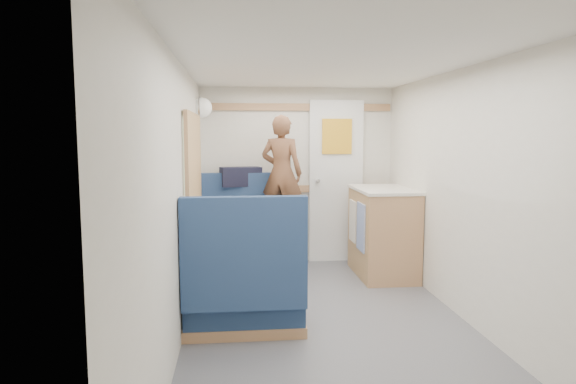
{
  "coord_description": "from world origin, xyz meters",
  "views": [
    {
      "loc": [
        -0.71,
        -3.59,
        1.48
      ],
      "look_at": [
        -0.24,
        0.9,
        0.97
      ],
      "focal_mm": 32.0,
      "sensor_mm": 36.0,
      "label": 1
    }
  ],
  "objects": [
    {
      "name": "tumbler_left",
      "position": [
        -0.87,
        0.77,
        0.77
      ],
      "size": [
        0.06,
        0.06,
        0.1
      ],
      "primitive_type": "cylinder",
      "color": "white",
      "rests_on": "dinette_table"
    },
    {
      "name": "floor",
      "position": [
        0.0,
        0.0,
        0.0
      ],
      "size": [
        4.5,
        4.5,
        0.0
      ],
      "primitive_type": "plane",
      "color": "#515156",
      "rests_on": "ground"
    },
    {
      "name": "bench_near",
      "position": [
        -0.65,
        0.14,
        0.3
      ],
      "size": [
        0.9,
        0.59,
        1.05
      ],
      "color": "#182A4D",
      "rests_on": "floor"
    },
    {
      "name": "cheese_block",
      "position": [
        -0.5,
        0.73,
        0.76
      ],
      "size": [
        0.11,
        0.07,
        0.04
      ],
      "primitive_type": "cube",
      "rotation": [
        0.0,
        0.0,
        -0.03
      ],
      "color": "#F0E08A",
      "rests_on": "tray"
    },
    {
      "name": "wall_right",
      "position": [
        1.1,
        0.0,
        1.0
      ],
      "size": [
        0.02,
        4.5,
        2.0
      ],
      "primitive_type": "cube",
      "color": "silver",
      "rests_on": "floor"
    },
    {
      "name": "pepper_grinder",
      "position": [
        -0.59,
        0.9,
        0.77
      ],
      "size": [
        0.03,
        0.03,
        0.09
      ],
      "primitive_type": "cylinder",
      "color": "black",
      "rests_on": "dinette_table"
    },
    {
      "name": "dinette_table",
      "position": [
        -0.65,
        1.0,
        0.57
      ],
      "size": [
        0.62,
        0.92,
        0.72
      ],
      "color": "white",
      "rests_on": "floor"
    },
    {
      "name": "ledge",
      "position": [
        -0.65,
        2.12,
        0.88
      ],
      "size": [
        0.9,
        0.14,
        0.04
      ],
      "primitive_type": "cube",
      "color": "#AC824E",
      "rests_on": "bench_far"
    },
    {
      "name": "side_window",
      "position": [
        -1.08,
        1.0,
        1.25
      ],
      "size": [
        0.04,
        1.3,
        0.72
      ],
      "primitive_type": "cube",
      "color": "#B6BC9F",
      "rests_on": "wall_left"
    },
    {
      "name": "ceiling",
      "position": [
        0.0,
        0.0,
        2.0
      ],
      "size": [
        4.5,
        4.5,
        0.0
      ],
      "primitive_type": "plane",
      "rotation": [
        3.14,
        0.0,
        0.0
      ],
      "color": "silver",
      "rests_on": "wall_back"
    },
    {
      "name": "dome_light",
      "position": [
        -1.04,
        1.85,
        1.75
      ],
      "size": [
        0.2,
        0.2,
        0.2
      ],
      "primitive_type": "sphere",
      "color": "white",
      "rests_on": "wall_left"
    },
    {
      "name": "duffel_bag",
      "position": [
        -0.65,
        2.12,
        1.01
      ],
      "size": [
        0.48,
        0.3,
        0.21
      ],
      "primitive_type": "cube",
      "rotation": [
        0.0,
        0.0,
        0.22
      ],
      "color": "black",
      "rests_on": "ledge"
    },
    {
      "name": "wall_left",
      "position": [
        -1.1,
        0.0,
        1.0
      ],
      "size": [
        0.02,
        4.5,
        2.0
      ],
      "primitive_type": "cube",
      "color": "silver",
      "rests_on": "floor"
    },
    {
      "name": "rear_door",
      "position": [
        0.45,
        2.22,
        0.97
      ],
      "size": [
        0.62,
        0.12,
        1.86
      ],
      "color": "white",
      "rests_on": "wall_back"
    },
    {
      "name": "person",
      "position": [
        -0.22,
        1.84,
        1.06
      ],
      "size": [
        0.53,
        0.44,
        1.23
      ],
      "primitive_type": "imported",
      "rotation": [
        0.0,
        0.0,
        2.74
      ],
      "color": "brown",
      "rests_on": "bench_far"
    },
    {
      "name": "wall_back",
      "position": [
        0.0,
        2.25,
        1.0
      ],
      "size": [
        2.2,
        0.02,
        2.0
      ],
      "primitive_type": "cube",
      "color": "silver",
      "rests_on": "floor"
    },
    {
      "name": "orange_fruit",
      "position": [
        -0.59,
        0.76,
        0.77
      ],
      "size": [
        0.07,
        0.07,
        0.07
      ],
      "primitive_type": "sphere",
      "color": "orange",
      "rests_on": "tray"
    },
    {
      "name": "bench_far",
      "position": [
        -0.65,
        1.86,
        0.3
      ],
      "size": [
        0.9,
        0.59,
        1.05
      ],
      "color": "#182A4D",
      "rests_on": "floor"
    },
    {
      "name": "beer_glass",
      "position": [
        -0.5,
        1.11,
        0.77
      ],
      "size": [
        0.07,
        0.07,
        0.11
      ],
      "primitive_type": "cylinder",
      "color": "#905614",
      "rests_on": "dinette_table"
    },
    {
      "name": "oak_trim_low",
      "position": [
        0.0,
        2.23,
        0.85
      ],
      "size": [
        2.15,
        0.02,
        0.08
      ],
      "primitive_type": "cube",
      "color": "#AC824E",
      "rests_on": "wall_back"
    },
    {
      "name": "tray",
      "position": [
        -0.53,
        0.65,
        0.73
      ],
      "size": [
        0.37,
        0.43,
        0.02
      ],
      "primitive_type": "cube",
      "rotation": [
        0.0,
        0.0,
        0.28
      ],
      "color": "silver",
      "rests_on": "dinette_table"
    },
    {
      "name": "salt_grinder",
      "position": [
        -0.67,
        0.96,
        0.76
      ],
      "size": [
        0.04,
        0.04,
        0.09
      ],
      "primitive_type": "cylinder",
      "color": "white",
      "rests_on": "dinette_table"
    },
    {
      "name": "bread_loaf",
      "position": [
        -0.43,
        1.36,
        0.77
      ],
      "size": [
        0.14,
        0.25,
        0.11
      ],
      "primitive_type": "cube",
      "rotation": [
        0.0,
        0.0,
        -0.01
      ],
      "color": "olive",
      "rests_on": "dinette_table"
    },
    {
      "name": "wine_glass",
      "position": [
        -0.73,
        1.04,
        0.84
      ],
      "size": [
        0.08,
        0.08,
        0.17
      ],
      "color": "white",
      "rests_on": "dinette_table"
    },
    {
      "name": "oak_trim_high",
      "position": [
        0.0,
        2.23,
        1.78
      ],
      "size": [
        2.15,
        0.02,
        0.08
      ],
      "primitive_type": "cube",
      "color": "#AC824E",
      "rests_on": "wall_back"
    },
    {
      "name": "galley_counter",
      "position": [
        0.82,
        1.55,
        0.47
      ],
      "size": [
        0.57,
        0.92,
        0.92
      ],
      "color": "#AC824E",
      "rests_on": "floor"
    },
    {
      "name": "tumbler_right",
      "position": [
        -0.52,
        0.98,
        0.77
      ],
      "size": [
        0.07,
        0.07,
        0.11
      ],
      "primitive_type": "cylinder",
      "color": "white",
      "rests_on": "dinette_table"
    }
  ]
}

